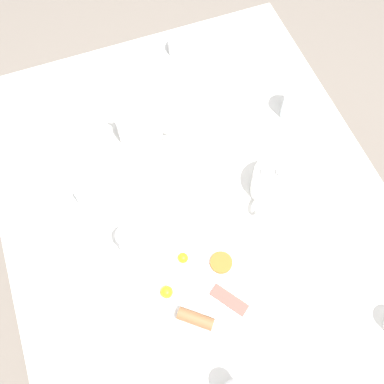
% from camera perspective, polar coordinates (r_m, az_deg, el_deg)
% --- Properties ---
extents(ground_plane, '(8.00, 8.00, 0.00)m').
position_cam_1_polar(ground_plane, '(1.89, 0.00, -9.79)').
color(ground_plane, '#70665B').
extents(table, '(1.02, 1.20, 0.71)m').
position_cam_1_polar(table, '(1.28, 0.00, -1.56)').
color(table, silver).
rests_on(table, ground_plane).
extents(breakfast_plate, '(0.31, 0.31, 0.04)m').
position_cam_1_polar(breakfast_plate, '(1.13, 0.77, -12.11)').
color(breakfast_plate, white).
rests_on(breakfast_plate, table).
extents(teapot_near, '(0.17, 0.14, 0.12)m').
position_cam_1_polar(teapot_near, '(1.21, 10.52, 1.19)').
color(teapot_near, white).
rests_on(teapot_near, table).
extents(teapot_far, '(0.18, 0.13, 0.12)m').
position_cam_1_polar(teapot_far, '(1.29, -6.59, 8.31)').
color(teapot_far, white).
rests_on(teapot_far, table).
extents(teacup_with_saucer_left, '(0.15, 0.15, 0.06)m').
position_cam_1_polar(teacup_with_saucer_left, '(1.50, -1.17, 17.89)').
color(teacup_with_saucer_left, white).
rests_on(teacup_with_saucer_left, table).
extents(teacup_with_saucer_right, '(0.15, 0.15, 0.06)m').
position_cam_1_polar(teacup_with_saucer_right, '(1.21, -17.45, -4.57)').
color(teacup_with_saucer_right, white).
rests_on(teacup_with_saucer_right, table).
extents(water_glass_tall, '(0.07, 0.07, 0.09)m').
position_cam_1_polar(water_glass_tall, '(1.21, -12.86, -0.28)').
color(water_glass_tall, white).
rests_on(water_glass_tall, table).
extents(water_glass_short, '(0.07, 0.07, 0.11)m').
position_cam_1_polar(water_glass_short, '(1.35, 12.96, 10.97)').
color(water_glass_short, white).
rests_on(water_glass_short, table).
extents(salt_grinder, '(0.05, 0.05, 0.11)m').
position_cam_1_polar(salt_grinder, '(1.13, -8.23, -5.96)').
color(salt_grinder, '#BCBCC1').
rests_on(salt_grinder, table).
extents(napkin_folded, '(0.17, 0.21, 0.01)m').
position_cam_1_polar(napkin_folded, '(1.40, 5.02, 11.61)').
color(napkin_folded, white).
rests_on(napkin_folded, table).
extents(fork_by_plate, '(0.16, 0.10, 0.00)m').
position_cam_1_polar(fork_by_plate, '(1.22, 19.10, -8.47)').
color(fork_by_plate, silver).
rests_on(fork_by_plate, table).
extents(knife_by_plate, '(0.04, 0.23, 0.00)m').
position_cam_1_polar(knife_by_plate, '(1.45, -18.29, 10.34)').
color(knife_by_plate, silver).
rests_on(knife_by_plate, table).
extents(spoon_for_tea, '(0.05, 0.14, 0.00)m').
position_cam_1_polar(spoon_for_tea, '(1.56, 8.59, 18.21)').
color(spoon_for_tea, silver).
rests_on(spoon_for_tea, table).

